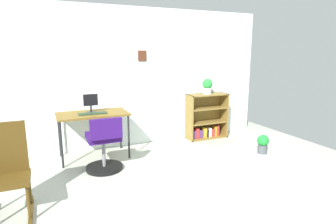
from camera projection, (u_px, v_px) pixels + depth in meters
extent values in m
plane|color=#A5AA9D|center=(184.00, 197.00, 3.29)|extent=(6.24, 6.24, 0.00)
cube|color=silver|center=(129.00, 78.00, 4.96)|extent=(5.20, 0.10, 2.40)
cube|color=#4C2617|center=(142.00, 56.00, 4.92)|extent=(0.15, 0.02, 0.18)
cube|color=brown|center=(93.00, 114.00, 4.41)|extent=(1.07, 0.60, 0.03)
cylinder|color=black|center=(62.00, 145.00, 4.05)|extent=(0.03, 0.03, 0.69)
cylinder|color=black|center=(129.00, 137.00, 4.44)|extent=(0.03, 0.03, 0.69)
cylinder|color=black|center=(59.00, 136.00, 4.52)|extent=(0.03, 0.03, 0.69)
cylinder|color=black|center=(120.00, 129.00, 4.91)|extent=(0.03, 0.03, 0.69)
cylinder|color=#262628|center=(91.00, 112.00, 4.44)|extent=(0.14, 0.14, 0.01)
cylinder|color=#262628|center=(91.00, 109.00, 4.43)|extent=(0.03, 0.03, 0.10)
cube|color=black|center=(91.00, 100.00, 4.39)|extent=(0.22, 0.02, 0.18)
cube|color=#223725|center=(93.00, 113.00, 4.33)|extent=(0.42, 0.14, 0.02)
cylinder|color=black|center=(104.00, 168.00, 4.07)|extent=(0.52, 0.52, 0.05)
cylinder|color=slate|center=(104.00, 153.00, 4.02)|extent=(0.05, 0.05, 0.40)
cube|color=#2D105B|center=(103.00, 137.00, 3.98)|extent=(0.44, 0.44, 0.08)
cube|color=#2D105B|center=(106.00, 129.00, 3.72)|extent=(0.42, 0.07, 0.27)
cube|color=#483310|center=(31.00, 211.00, 2.95)|extent=(0.04, 0.64, 0.04)
cylinder|color=#483310|center=(28.00, 202.00, 2.77)|extent=(0.03, 0.03, 0.34)
cylinder|color=#483310|center=(30.00, 188.00, 3.06)|extent=(0.03, 0.03, 0.34)
cube|color=#483310|center=(7.00, 181.00, 2.80)|extent=(0.42, 0.40, 0.04)
cube|color=#483310|center=(6.00, 148.00, 2.90)|extent=(0.40, 0.04, 0.54)
cube|color=olive|center=(189.00, 118.00, 5.35)|extent=(0.02, 0.30, 0.87)
cube|color=olive|center=(224.00, 114.00, 5.65)|extent=(0.02, 0.30, 0.87)
cube|color=olive|center=(207.00, 95.00, 5.41)|extent=(0.80, 0.30, 0.02)
cube|color=olive|center=(206.00, 137.00, 5.59)|extent=(0.80, 0.30, 0.02)
cube|color=olive|center=(203.00, 115.00, 5.62)|extent=(0.80, 0.02, 0.87)
cube|color=olive|center=(207.00, 122.00, 5.52)|extent=(0.75, 0.28, 0.02)
cube|color=olive|center=(207.00, 108.00, 5.47)|extent=(0.75, 0.28, 0.02)
cube|color=beige|center=(191.00, 133.00, 5.41)|extent=(0.03, 0.09, 0.22)
cube|color=#593372|center=(193.00, 135.00, 5.44)|extent=(0.06, 0.12, 0.15)
cube|color=#B22D28|center=(196.00, 133.00, 5.46)|extent=(0.06, 0.13, 0.20)
cube|color=#593372|center=(199.00, 134.00, 5.49)|extent=(0.03, 0.10, 0.16)
cube|color=#593372|center=(201.00, 134.00, 5.51)|extent=(0.04, 0.09, 0.15)
cube|color=#B79323|center=(204.00, 132.00, 5.53)|extent=(0.07, 0.13, 0.18)
cube|color=black|center=(207.00, 133.00, 5.56)|extent=(0.04, 0.09, 0.14)
cube|color=beige|center=(209.00, 132.00, 5.58)|extent=(0.06, 0.11, 0.17)
cube|color=#B22D28|center=(212.00, 132.00, 5.61)|extent=(0.07, 0.11, 0.14)
cube|color=#B79323|center=(215.00, 131.00, 5.63)|extent=(0.04, 0.11, 0.19)
cube|color=#B22D28|center=(217.00, 130.00, 5.64)|extent=(0.06, 0.10, 0.21)
cylinder|color=#B7B2A8|center=(207.00, 91.00, 5.37)|extent=(0.16, 0.16, 0.12)
sphere|color=green|center=(207.00, 84.00, 5.34)|extent=(0.19, 0.19, 0.19)
cylinder|color=#474C51|center=(262.00, 149.00, 4.72)|extent=(0.15, 0.15, 0.14)
sphere|color=#1D8531|center=(263.00, 141.00, 4.69)|extent=(0.19, 0.19, 0.19)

